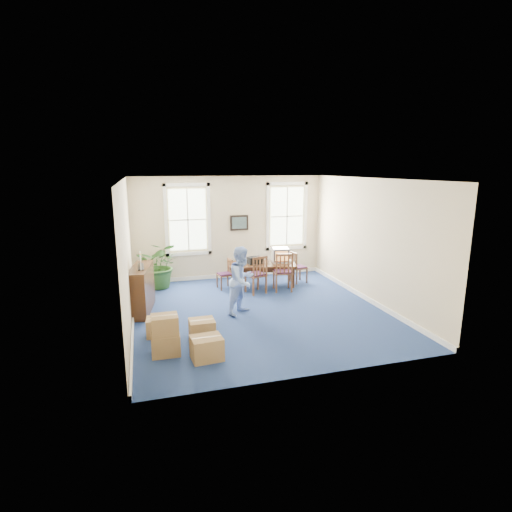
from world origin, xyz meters
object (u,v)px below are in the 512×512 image
object	(u,v)px
crt_tv	(280,255)
man	(242,280)
chair_near_left	(256,274)
conference_table	(262,274)
cardboard_boxes	(176,331)
potted_plant	(160,265)
credenza	(141,289)

from	to	relation	value
crt_tv	man	distance (m)	2.76
man	chair_near_left	bearing A→B (deg)	22.40
conference_table	man	distance (m)	2.45
cardboard_boxes	conference_table	bearing A→B (deg)	52.40
chair_near_left	potted_plant	bearing A→B (deg)	-42.57
crt_tv	credenza	world-z (taller)	credenza
potted_plant	cardboard_boxes	bearing A→B (deg)	-89.27
credenza	cardboard_boxes	world-z (taller)	credenza
crt_tv	chair_near_left	size ratio (longest dim) A/B	0.48
chair_near_left	man	world-z (taller)	man
conference_table	cardboard_boxes	distance (m)	4.70
crt_tv	cardboard_boxes	bearing A→B (deg)	-121.64
conference_table	crt_tv	bearing A→B (deg)	15.89
chair_near_left	potted_plant	distance (m)	2.82
man	cardboard_boxes	distance (m)	2.40
potted_plant	cardboard_boxes	xyz separation A→B (m)	(0.05, -4.31, -0.28)
conference_table	chair_near_left	xyz separation A→B (m)	(-0.40, -0.67, 0.21)
crt_tv	credenza	xyz separation A→B (m)	(-4.05, -1.36, -0.31)
chair_near_left	credenza	distance (m)	3.14
crt_tv	potted_plant	distance (m)	3.55
conference_table	credenza	distance (m)	3.72
crt_tv	credenza	bearing A→B (deg)	-150.66
crt_tv	credenza	distance (m)	4.29
crt_tv	chair_near_left	distance (m)	1.25
potted_plant	chair_near_left	bearing A→B (deg)	-26.30
crt_tv	chair_near_left	xyz separation A→B (m)	(-0.98, -0.71, -0.34)
credenza	potted_plant	world-z (taller)	potted_plant
cardboard_boxes	man	bearing A→B (deg)	43.30
crt_tv	potted_plant	xyz separation A→B (m)	(-3.50, 0.54, -0.20)
crt_tv	potted_plant	size ratio (longest dim) A/B	0.38
crt_tv	man	world-z (taller)	man
man	potted_plant	bearing A→B (deg)	83.38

